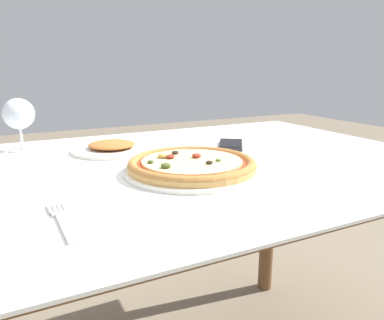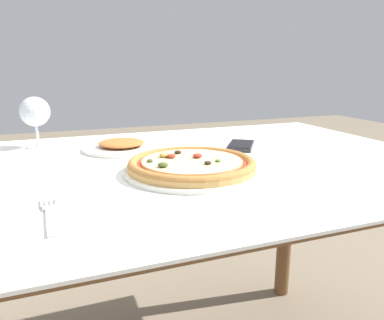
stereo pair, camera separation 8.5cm
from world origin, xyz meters
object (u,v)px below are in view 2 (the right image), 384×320
object	(u,v)px
fork	(50,214)
dining_table	(189,194)
pizza_plate	(192,165)
side_plate	(122,146)
wine_glass_far_left	(35,113)
cell_phone	(241,145)

from	to	relation	value
fork	dining_table	bearing A→B (deg)	36.52
pizza_plate	side_plate	bearing A→B (deg)	109.47
fork	pizza_plate	bearing A→B (deg)	26.33
fork	side_plate	distance (m)	0.49
pizza_plate	wine_glass_far_left	xyz separation A→B (m)	(-0.33, 0.42, 0.09)
pizza_plate	wine_glass_far_left	world-z (taller)	wine_glass_far_left
pizza_plate	wine_glass_far_left	distance (m)	0.54
dining_table	side_plate	world-z (taller)	side_plate
side_plate	fork	bearing A→B (deg)	-114.18
side_plate	dining_table	bearing A→B (deg)	-56.72
pizza_plate	cell_phone	bearing A→B (deg)	40.69
pizza_plate	side_plate	distance (m)	0.32
dining_table	fork	distance (m)	0.43
dining_table	wine_glass_far_left	distance (m)	0.52
wine_glass_far_left	cell_phone	distance (m)	0.62
pizza_plate	fork	distance (m)	0.34
pizza_plate	wine_glass_far_left	size ratio (longest dim) A/B	2.07
dining_table	wine_glass_far_left	bearing A→B (deg)	137.93
fork	wine_glass_far_left	size ratio (longest dim) A/B	1.12
fork	wine_glass_far_left	distance (m)	0.58
dining_table	cell_phone	world-z (taller)	cell_phone
fork	side_plate	world-z (taller)	side_plate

